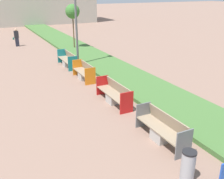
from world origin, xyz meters
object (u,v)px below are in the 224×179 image
(sapling_tree_far, at_px, (73,12))
(bench_teal_frame, at_px, (68,61))
(bench_orange_frame, at_px, (84,73))
(pedestrian_walking, at_px, (17,37))
(litter_bin, at_px, (188,166))
(bench_red_frame, at_px, (114,95))
(bench_grey_frame, at_px, (162,130))
(street_lamp_post, at_px, (75,4))

(sapling_tree_far, bearing_deg, bench_teal_frame, -113.89)
(bench_orange_frame, xyz_separation_m, pedestrian_walking, (-2.03, 11.51, 0.43))
(bench_teal_frame, distance_m, litter_bin, 12.29)
(bench_teal_frame, bearing_deg, litter_bin, -92.87)
(bench_red_frame, height_order, bench_teal_frame, same)
(litter_bin, bearing_deg, bench_teal_frame, 87.13)
(bench_teal_frame, bearing_deg, bench_grey_frame, -90.01)
(bench_grey_frame, relative_size, bench_teal_frame, 0.95)
(bench_teal_frame, distance_m, street_lamp_post, 3.69)
(bench_red_frame, relative_size, sapling_tree_far, 0.65)
(bench_grey_frame, xyz_separation_m, bench_red_frame, (0.00, 3.55, 0.00))
(bench_orange_frame, bearing_deg, litter_bin, -93.79)
(bench_teal_frame, height_order, pedestrian_walking, pedestrian_walking)
(bench_orange_frame, distance_m, pedestrian_walking, 11.70)
(bench_red_frame, distance_m, street_lamp_post, 7.43)
(bench_teal_frame, height_order, street_lamp_post, street_lamp_post)
(litter_bin, bearing_deg, street_lamp_post, 84.15)
(bench_grey_frame, relative_size, bench_red_frame, 0.94)
(litter_bin, bearing_deg, sapling_tree_far, 80.84)
(litter_bin, height_order, sapling_tree_far, sapling_tree_far)
(sapling_tree_far, bearing_deg, litter_bin, -99.16)
(bench_orange_frame, relative_size, street_lamp_post, 0.28)
(bench_orange_frame, distance_m, bench_teal_frame, 3.06)
(bench_grey_frame, distance_m, bench_teal_frame, 10.34)
(pedestrian_walking, bearing_deg, bench_orange_frame, -80.00)
(bench_red_frame, distance_m, pedestrian_walking, 15.38)
(litter_bin, bearing_deg, bench_red_frame, 83.61)
(bench_grey_frame, bearing_deg, bench_orange_frame, 90.03)
(bench_grey_frame, xyz_separation_m, litter_bin, (-0.61, -1.93, 0.08))
(bench_orange_frame, xyz_separation_m, litter_bin, (-0.61, -9.22, 0.08))
(street_lamp_post, bearing_deg, pedestrian_walking, 106.74)
(litter_bin, relative_size, street_lamp_post, 0.12)
(pedestrian_walking, bearing_deg, street_lamp_post, -73.26)
(sapling_tree_far, height_order, pedestrian_walking, sapling_tree_far)
(bench_orange_frame, distance_m, sapling_tree_far, 8.64)
(bench_red_frame, distance_m, bench_teal_frame, 6.79)
(bench_grey_frame, height_order, bench_orange_frame, same)
(bench_red_frame, bearing_deg, bench_teal_frame, 90.00)
(sapling_tree_far, bearing_deg, street_lamp_post, -106.56)
(bench_orange_frame, relative_size, pedestrian_walking, 1.28)
(litter_bin, relative_size, pedestrian_walking, 0.57)
(sapling_tree_far, bearing_deg, bench_red_frame, -100.46)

